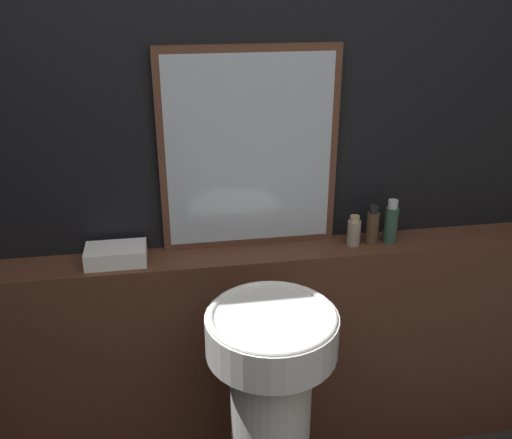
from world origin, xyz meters
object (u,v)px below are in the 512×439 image
(pedestal_sink, at_px, (271,412))
(conditioner_bottle, at_px, (373,226))
(lotion_bottle, at_px, (391,223))
(towel_stack, at_px, (116,255))
(shampoo_bottle, at_px, (354,231))
(mirror, at_px, (249,151))

(pedestal_sink, xyz_separation_m, conditioner_bottle, (0.46, 0.39, 0.47))
(pedestal_sink, relative_size, lotion_bottle, 5.55)
(pedestal_sink, bearing_deg, conditioner_bottle, 40.54)
(towel_stack, bearing_deg, conditioner_bottle, 0.00)
(towel_stack, xyz_separation_m, shampoo_bottle, (0.87, 0.00, 0.02))
(towel_stack, distance_m, lotion_bottle, 1.01)
(pedestal_sink, distance_m, shampoo_bottle, 0.71)
(shampoo_bottle, bearing_deg, lotion_bottle, 0.00)
(pedestal_sink, bearing_deg, shampoo_bottle, 45.39)
(shampoo_bottle, distance_m, lotion_bottle, 0.15)
(pedestal_sink, xyz_separation_m, mirror, (0.00, 0.46, 0.76))
(pedestal_sink, distance_m, conditioner_bottle, 0.76)
(pedestal_sink, xyz_separation_m, towel_stack, (-0.48, 0.39, 0.43))
(conditioner_bottle, bearing_deg, mirror, 171.12)
(mirror, relative_size, lotion_bottle, 4.27)
(mirror, bearing_deg, shampoo_bottle, -10.50)
(shampoo_bottle, bearing_deg, mirror, 169.50)
(conditioner_bottle, height_order, lotion_bottle, lotion_bottle)
(mirror, bearing_deg, towel_stack, -171.71)
(lotion_bottle, bearing_deg, towel_stack, -180.00)
(conditioner_bottle, bearing_deg, towel_stack, 180.00)
(towel_stack, relative_size, conditioner_bottle, 1.38)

